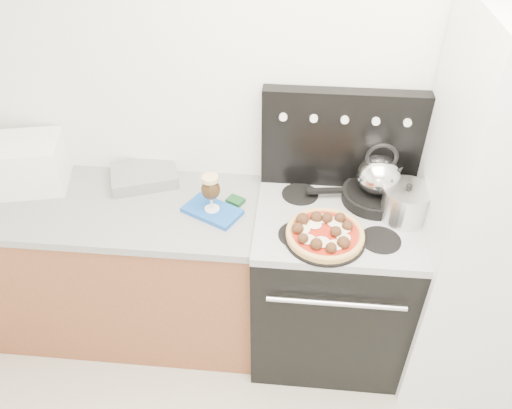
# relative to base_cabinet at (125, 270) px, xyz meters

# --- Properties ---
(room_shell) EXTENTS (3.52, 3.01, 2.52)m
(room_shell) POSITION_rel_base_cabinet_xyz_m (1.02, -0.91, 0.82)
(room_shell) COLOR beige
(room_shell) RESTS_ON ground
(base_cabinet) EXTENTS (1.45, 0.60, 0.86)m
(base_cabinet) POSITION_rel_base_cabinet_xyz_m (0.00, 0.00, 0.00)
(base_cabinet) COLOR brown
(base_cabinet) RESTS_ON ground
(countertop) EXTENTS (1.48, 0.63, 0.04)m
(countertop) POSITION_rel_base_cabinet_xyz_m (0.00, 0.00, 0.45)
(countertop) COLOR gray
(countertop) RESTS_ON base_cabinet
(stove_body) EXTENTS (0.76, 0.65, 0.88)m
(stove_body) POSITION_rel_base_cabinet_xyz_m (1.10, -0.02, 0.01)
(stove_body) COLOR black
(stove_body) RESTS_ON ground
(cooktop) EXTENTS (0.76, 0.65, 0.04)m
(cooktop) POSITION_rel_base_cabinet_xyz_m (1.10, -0.02, 0.47)
(cooktop) COLOR #ADADB2
(cooktop) RESTS_ON stove_body
(backguard) EXTENTS (0.76, 0.08, 0.50)m
(backguard) POSITION_rel_base_cabinet_xyz_m (1.10, 0.25, 0.74)
(backguard) COLOR black
(backguard) RESTS_ON cooktop
(fridge) EXTENTS (0.64, 0.68, 1.90)m
(fridge) POSITION_rel_base_cabinet_xyz_m (1.80, -0.05, 0.52)
(fridge) COLOR silver
(fridge) RESTS_ON ground
(toaster_oven) EXTENTS (0.45, 0.37, 0.25)m
(toaster_oven) POSITION_rel_base_cabinet_xyz_m (-0.46, 0.11, 0.59)
(toaster_oven) COLOR white
(toaster_oven) RESTS_ON countertop
(foil_sheet) EXTENTS (0.39, 0.34, 0.07)m
(foil_sheet) POSITION_rel_base_cabinet_xyz_m (0.13, 0.19, 0.50)
(foil_sheet) COLOR silver
(foil_sheet) RESTS_ON countertop
(oven_mitt) EXTENTS (0.31, 0.26, 0.02)m
(oven_mitt) POSITION_rel_base_cabinet_xyz_m (0.51, -0.03, 0.48)
(oven_mitt) COLOR #1853B0
(oven_mitt) RESTS_ON countertop
(beer_glass) EXTENTS (0.09, 0.09, 0.19)m
(beer_glass) POSITION_rel_base_cabinet_xyz_m (0.51, -0.03, 0.59)
(beer_glass) COLOR black
(beer_glass) RESTS_ON oven_mitt
(pizza_pan) EXTENTS (0.42, 0.42, 0.01)m
(pizza_pan) POSITION_rel_base_cabinet_xyz_m (1.04, -0.19, 0.50)
(pizza_pan) COLOR black
(pizza_pan) RESTS_ON cooktop
(pizza) EXTENTS (0.39, 0.39, 0.05)m
(pizza) POSITION_rel_base_cabinet_xyz_m (1.04, -0.19, 0.53)
(pizza) COLOR #EA9F51
(pizza) RESTS_ON pizza_pan
(skillet) EXTENTS (0.35, 0.35, 0.06)m
(skillet) POSITION_rel_base_cabinet_xyz_m (1.28, 0.11, 0.52)
(skillet) COLOR black
(skillet) RESTS_ON cooktop
(tea_kettle) EXTENTS (0.25, 0.25, 0.22)m
(tea_kettle) POSITION_rel_base_cabinet_xyz_m (1.28, 0.11, 0.66)
(tea_kettle) COLOR silver
(tea_kettle) RESTS_ON skillet
(stock_pot) EXTENTS (0.24, 0.24, 0.15)m
(stock_pot) POSITION_rel_base_cabinet_xyz_m (1.40, -0.01, 0.57)
(stock_pot) COLOR silver
(stock_pot) RESTS_ON cooktop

